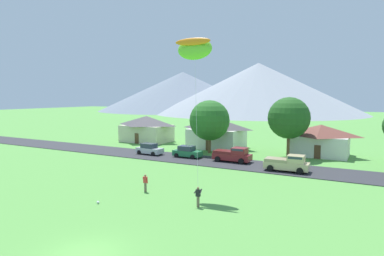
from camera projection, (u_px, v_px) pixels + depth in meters
name	position (u px, v px, depth m)	size (l,w,h in m)	color
ground_plane	(85.00, 255.00, 19.08)	(400.00, 400.00, 0.00)	#569942
road_strip	(247.00, 165.00, 43.63)	(160.00, 6.87, 0.08)	#2D2D33
mountain_west_ridge	(258.00, 88.00, 169.45)	(104.44, 104.44, 25.66)	#8E939E
mountain_far_east_ridge	(183.00, 91.00, 205.87)	(102.30, 102.30, 23.69)	slate
house_leftmost	(321.00, 140.00, 50.58)	(8.52, 6.70, 4.73)	silver
house_left_center	(217.00, 132.00, 58.07)	(9.48, 7.29, 5.21)	silver
house_rightmost	(147.00, 128.00, 65.91)	(9.80, 6.89, 5.12)	beige
tree_near_left	(210.00, 120.00, 52.48)	(6.37, 6.37, 8.41)	brown
tree_right_of_center	(289.00, 118.00, 48.59)	(6.11, 6.11, 8.91)	brown
parked_car_silver_west_end	(150.00, 149.00, 51.40)	(4.28, 2.23, 1.68)	#B7BCC1
parked_car_green_mid_west	(187.00, 152.00, 48.89)	(4.20, 2.09, 1.68)	#237042
pickup_truck_sand_west_side	(288.00, 163.00, 39.81)	(5.27, 2.48, 1.99)	#C6B284
pickup_truck_maroon_east_side	(233.00, 155.00, 45.55)	(5.20, 2.32, 1.99)	maroon
kite_flyer_with_kite	(195.00, 50.00, 31.24)	(4.88, 5.74, 14.60)	#70604C
watcher_person	(145.00, 183.00, 31.54)	(0.56, 0.24, 1.68)	#70604C
soccer_ball	(98.00, 202.00, 28.09)	(0.24, 0.24, 0.24)	white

